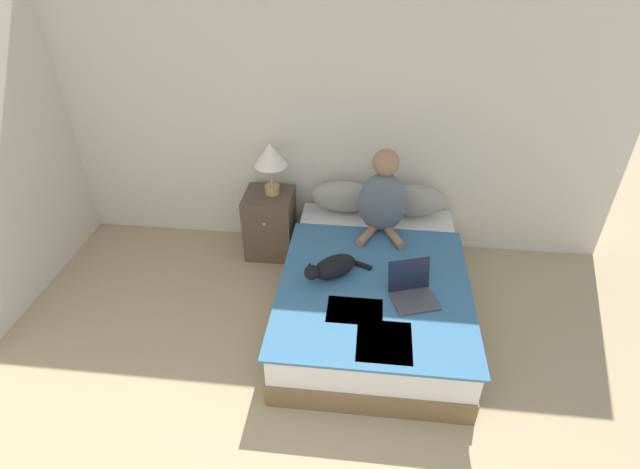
% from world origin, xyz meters
% --- Properties ---
extents(wall_back, '(5.45, 0.05, 2.55)m').
position_xyz_m(wall_back, '(0.00, 3.73, 1.27)').
color(wall_back, beige).
rests_on(wall_back, ground_plane).
extents(bed, '(1.43, 1.99, 0.45)m').
position_xyz_m(bed, '(0.63, 2.66, 0.22)').
color(bed, brown).
rests_on(bed, ground_plane).
extents(pillow_near, '(0.59, 0.23, 0.30)m').
position_xyz_m(pillow_near, '(0.32, 3.52, 0.60)').
color(pillow_near, gray).
rests_on(pillow_near, bed).
extents(pillow_far, '(0.59, 0.23, 0.30)m').
position_xyz_m(pillow_far, '(0.95, 3.52, 0.60)').
color(pillow_far, gray).
rests_on(pillow_far, bed).
extents(person_sitting, '(0.41, 0.40, 0.76)m').
position_xyz_m(person_sitting, '(0.67, 3.24, 0.77)').
color(person_sitting, slate).
rests_on(person_sitting, bed).
extents(cat_tabby, '(0.50, 0.37, 0.18)m').
position_xyz_m(cat_tabby, '(0.31, 2.56, 0.54)').
color(cat_tabby, black).
rests_on(cat_tabby, bed).
extents(laptop_open, '(0.39, 0.38, 0.26)m').
position_xyz_m(laptop_open, '(0.91, 2.39, 0.50)').
color(laptop_open, '#424247').
rests_on(laptop_open, bed).
extents(nightstand, '(0.43, 0.45, 0.62)m').
position_xyz_m(nightstand, '(-0.35, 3.44, 0.31)').
color(nightstand, brown).
rests_on(nightstand, ground_plane).
extents(table_lamp, '(0.29, 0.29, 0.49)m').
position_xyz_m(table_lamp, '(-0.32, 3.47, 0.98)').
color(table_lamp, tan).
rests_on(table_lamp, nightstand).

